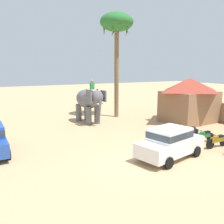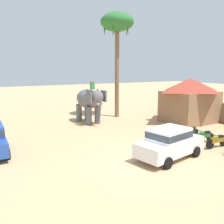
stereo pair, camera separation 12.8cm
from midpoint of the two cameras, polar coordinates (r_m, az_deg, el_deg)
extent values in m
plane|color=tan|center=(13.28, 7.97, -11.40)|extent=(120.00, 120.00, 0.00)
cube|color=white|center=(13.83, 13.53, -7.72)|extent=(4.35, 2.47, 0.76)
cube|color=white|center=(13.56, 13.40, -4.99)|extent=(2.36, 1.94, 0.64)
cube|color=#2D3842|center=(13.56, 13.40, -4.99)|extent=(2.39, 1.96, 0.35)
cylinder|color=black|center=(15.40, 13.73, -7.36)|extent=(0.62, 0.29, 0.60)
cylinder|color=black|center=(14.53, 19.21, -8.71)|extent=(0.62, 0.29, 0.60)
cylinder|color=black|center=(13.52, 7.27, -9.63)|extent=(0.62, 0.29, 0.60)
cylinder|color=black|center=(12.51, 13.13, -11.48)|extent=(0.62, 0.29, 0.60)
cylinder|color=black|center=(14.53, -22.72, -8.94)|extent=(0.18, 0.60, 0.60)
cylinder|color=black|center=(16.96, -23.69, -6.31)|extent=(0.18, 0.60, 0.60)
ellipsoid|color=slate|center=(22.09, -5.48, 3.08)|extent=(1.88, 3.23, 1.70)
cylinder|color=slate|center=(21.72, -3.22, -0.62)|extent=(0.52, 0.52, 1.60)
cylinder|color=slate|center=(21.29, -5.24, -0.87)|extent=(0.52, 0.52, 1.60)
cylinder|color=slate|center=(23.31, -5.58, 0.09)|extent=(0.52, 0.52, 1.60)
cylinder|color=slate|center=(22.91, -7.51, -0.13)|extent=(0.52, 0.52, 1.60)
ellipsoid|color=slate|center=(20.66, -3.30, 3.45)|extent=(1.19, 1.10, 1.20)
cube|color=slate|center=(21.11, -1.77, 3.74)|extent=(0.19, 0.81, 0.96)
cube|color=slate|center=(20.38, -5.19, 3.47)|extent=(0.19, 0.81, 0.96)
cone|color=slate|center=(20.42, -2.62, 0.54)|extent=(0.39, 0.39, 1.60)
cone|color=beige|center=(20.52, -2.09, 2.01)|extent=(0.17, 0.57, 0.21)
cone|color=beige|center=(20.25, -3.33, 1.89)|extent=(0.17, 0.57, 0.21)
cube|color=#338C4C|center=(21.24, -4.42, 6.07)|extent=(0.36, 0.27, 0.60)
sphere|color=#A87A56|center=(21.21, -4.43, 7.20)|extent=(0.22, 0.22, 0.22)
cylinder|color=#333338|center=(21.55, -3.19, 4.67)|extent=(0.12, 0.12, 0.55)
cylinder|color=#333338|center=(21.03, -5.63, 4.50)|extent=(0.12, 0.12, 0.55)
cylinder|color=black|center=(16.17, 22.02, -6.98)|extent=(0.60, 0.12, 0.60)
cylinder|color=black|center=(17.07, 24.69, -6.29)|extent=(0.60, 0.12, 0.60)
cube|color=olive|center=(16.55, 23.44, -5.89)|extent=(1.03, 0.24, 0.32)
ellipsoid|color=olive|center=(16.39, 23.15, -5.37)|extent=(0.45, 0.26, 0.20)
cube|color=black|center=(16.70, 24.04, -5.16)|extent=(0.45, 0.24, 0.12)
cylinder|color=black|center=(16.07, 22.37, -4.81)|extent=(0.06, 0.55, 0.04)
cylinder|color=black|center=(16.91, 19.33, -6.06)|extent=(0.60, 0.13, 0.60)
cylinder|color=black|center=(17.77, 22.06, -5.47)|extent=(0.60, 0.13, 0.60)
cube|color=#23662D|center=(17.28, 20.77, -5.06)|extent=(1.03, 0.25, 0.32)
ellipsoid|color=#23662D|center=(17.13, 20.47, -4.55)|extent=(0.45, 0.26, 0.20)
cube|color=black|center=(17.41, 21.37, -4.37)|extent=(0.45, 0.24, 0.12)
cylinder|color=black|center=(16.82, 19.67, -3.99)|extent=(0.07, 0.55, 0.04)
cylinder|color=black|center=(17.67, 16.68, -5.22)|extent=(0.61, 0.17, 0.60)
cylinder|color=black|center=(18.61, 18.97, -4.58)|extent=(0.61, 0.17, 0.60)
cube|color=black|center=(18.09, 17.89, -4.22)|extent=(1.04, 0.31, 0.32)
ellipsoid|color=black|center=(17.93, 17.64, -3.74)|extent=(0.46, 0.29, 0.20)
cube|color=black|center=(18.24, 18.39, -3.55)|extent=(0.46, 0.27, 0.12)
cylinder|color=black|center=(17.59, 16.97, -3.22)|extent=(0.10, 0.55, 0.04)
cylinder|color=brown|center=(24.45, 1.32, 9.31)|extent=(0.43, 0.43, 8.99)
ellipsoid|color=#286B2D|center=(24.83, 1.36, 20.21)|extent=(3.20, 3.20, 1.80)
cone|color=#286B2D|center=(25.37, 3.83, 18.83)|extent=(0.40, 0.92, 1.64)
cone|color=#286B2D|center=(25.91, 0.76, 18.67)|extent=(0.91, 0.57, 1.67)
cone|color=#286B2D|center=(24.89, -1.55, 19.02)|extent=(0.73, 0.83, 1.69)
cone|color=#286B2D|center=(23.67, 0.12, 19.49)|extent=(0.73, 0.83, 1.69)
cone|color=#286B2D|center=(23.98, 3.63, 19.35)|extent=(0.91, 0.57, 1.67)
cube|color=#8C6647|center=(23.34, 17.69, 1.16)|extent=(4.58, 3.82, 2.80)
pyramid|color=#9E3828|center=(23.13, 17.96, 6.06)|extent=(5.21, 4.45, 1.20)
camera|label=1|loc=(0.06, -89.80, 0.04)|focal=39.35mm
camera|label=2|loc=(0.06, 90.20, -0.04)|focal=39.35mm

